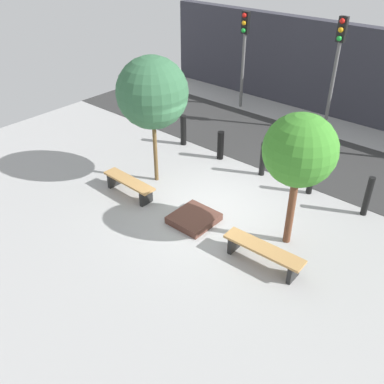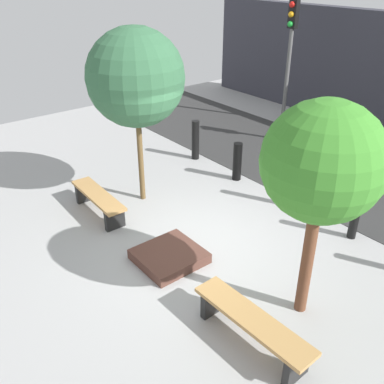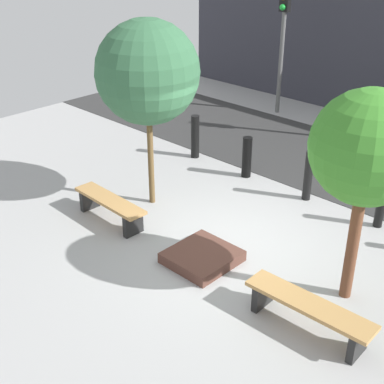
% 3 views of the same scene
% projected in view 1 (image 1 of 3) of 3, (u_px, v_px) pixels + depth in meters
% --- Properties ---
extents(ground_plane, '(18.00, 18.00, 0.00)m').
position_uv_depth(ground_plane, '(211.00, 210.00, 11.17)').
color(ground_plane, '#A3A3A3').
extents(road_strip, '(18.00, 3.53, 0.01)m').
position_uv_depth(road_strip, '(295.00, 151.00, 13.98)').
color(road_strip, '#323232').
rests_on(road_strip, ground).
extents(building_facade, '(16.20, 0.50, 3.35)m').
position_uv_depth(building_facade, '(352.00, 74.00, 15.42)').
color(building_facade, '#33333D').
rests_on(building_facade, ground).
extents(bench_left, '(1.71, 0.44, 0.46)m').
position_uv_depth(bench_left, '(129.00, 184.00, 11.61)').
color(bench_left, black).
rests_on(bench_left, ground).
extents(bench_right, '(1.86, 0.47, 0.46)m').
position_uv_depth(bench_right, '(263.00, 252.00, 9.25)').
color(bench_right, black).
rests_on(bench_right, ground).
extents(planter_bed, '(1.01, 1.06, 0.18)m').
position_uv_depth(planter_bed, '(194.00, 218.00, 10.69)').
color(planter_bed, '#533329').
rests_on(planter_bed, ground).
extents(tree_behind_left_bench, '(1.90, 1.90, 3.57)m').
position_uv_depth(tree_behind_left_bench, '(152.00, 93.00, 11.04)').
color(tree_behind_left_bench, brown).
rests_on(tree_behind_left_bench, ground).
extents(tree_behind_right_bench, '(1.57, 1.57, 3.18)m').
position_uv_depth(tree_behind_right_bench, '(300.00, 151.00, 8.81)').
color(tree_behind_right_bench, brown).
rests_on(tree_behind_right_bench, ground).
extents(bollard_far_left, '(0.20, 0.20, 1.03)m').
position_uv_depth(bollard_far_left, '(183.00, 130.00, 14.12)').
color(bollard_far_left, black).
rests_on(bollard_far_left, ground).
extents(bollard_left, '(0.21, 0.21, 0.91)m').
position_uv_depth(bollard_left, '(220.00, 145.00, 13.31)').
color(bollard_left, black).
rests_on(bollard_left, ground).
extents(bollard_center, '(0.17, 0.17, 1.04)m').
position_uv_depth(bollard_center, '(263.00, 159.00, 12.42)').
color(bollard_center, black).
rests_on(bollard_center, ground).
extents(bollard_right, '(0.16, 0.16, 0.93)m').
position_uv_depth(bollard_right, '(311.00, 178.00, 11.60)').
color(bollard_right, black).
rests_on(bollard_right, ground).
extents(bollard_far_right, '(0.16, 0.16, 1.10)m').
position_uv_depth(bollard_far_right, '(368.00, 196.00, 10.70)').
color(bollard_far_right, black).
rests_on(bollard_far_right, ground).
extents(traffic_light_west, '(0.28, 0.27, 3.60)m').
position_uv_depth(traffic_light_west, '(244.00, 43.00, 15.95)').
color(traffic_light_west, '#5F5F5F').
rests_on(traffic_light_west, ground).
extents(traffic_light_mid_west, '(0.28, 0.27, 3.87)m').
position_uv_depth(traffic_light_mid_west, '(337.00, 56.00, 13.85)').
color(traffic_light_mid_west, slate).
rests_on(traffic_light_mid_west, ground).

